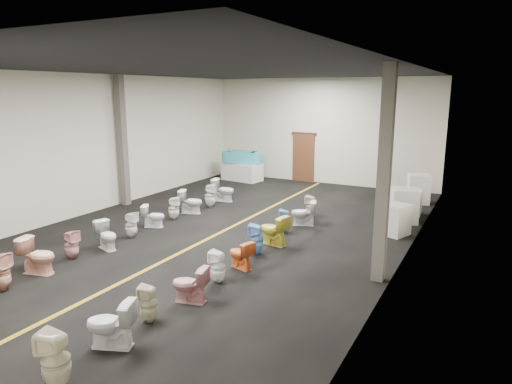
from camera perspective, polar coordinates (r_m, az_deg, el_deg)
floor at (r=13.29m, az=-3.87°, el=-4.79°), size 16.00×16.00×0.00m
ceiling at (r=12.71m, az=-4.18°, el=14.98°), size 16.00×16.00×0.00m
wall_back at (r=20.01m, az=8.23°, el=7.53°), size 10.00×0.00×10.00m
wall_left at (r=16.00m, az=-19.50°, el=5.71°), size 0.00×16.00×16.00m
wall_right at (r=11.05m, az=18.65°, el=3.02°), size 0.00×16.00×16.00m
aisle_stripe at (r=13.29m, az=-3.87°, el=-4.77°), size 0.12×15.60×0.01m
back_door at (r=20.37m, az=5.95°, el=4.28°), size 1.00×0.10×2.10m
door_frame at (r=20.26m, az=6.03°, el=7.27°), size 1.15×0.08×0.10m
column_left at (r=16.52m, az=-16.37°, el=6.12°), size 0.25×0.25×4.50m
column_right at (r=9.63m, az=15.71°, el=1.90°), size 0.25×0.25×4.50m
display_table at (r=20.56m, az=-1.75°, el=2.55°), size 1.86×1.11×0.78m
bathtub at (r=20.45m, az=-1.76°, el=4.42°), size 1.83×0.92×0.55m
appliance_crate_a at (r=13.34m, az=16.92°, el=-3.30°), size 0.88×0.88×0.88m
appliance_crate_b at (r=14.69m, az=18.04°, el=-1.60°), size 0.97×0.97×1.04m
appliance_crate_c at (r=15.67m, az=18.65°, el=-1.17°), size 0.79×0.79×0.83m
appliance_crate_d at (r=17.32m, az=19.63°, el=0.37°), size 0.91×0.91×1.04m
toilet_left_1 at (r=10.60m, az=-29.28°, el=-8.71°), size 0.41×0.41×0.80m
toilet_left_2 at (r=11.20m, az=-25.63°, el=-7.19°), size 0.89×0.64×0.82m
toilet_left_3 at (r=11.81m, az=-22.06°, el=-6.13°), size 0.34×0.33×0.71m
toilet_left_4 at (r=12.24m, az=-18.14°, el=-5.18°), size 0.79×0.60×0.72m
toilet_left_5 at (r=12.99m, az=-15.35°, el=-3.98°), size 0.37×0.37×0.72m
toilet_left_6 at (r=13.82m, az=-12.69°, el=-2.96°), size 0.75×0.60×0.67m
toilet_left_7 at (r=14.48m, az=-10.25°, el=-2.01°), size 0.44×0.44×0.73m
toilet_left_8 at (r=15.14m, az=-8.15°, el=-1.21°), size 0.85×0.64×0.77m
toilet_left_9 at (r=15.83m, az=-5.75°, el=-0.45°), size 0.49×0.48×0.83m
toilet_left_10 at (r=16.66m, az=-4.12°, el=0.24°), size 0.87×0.59×0.82m
toilet_right_0 at (r=7.04m, az=-23.76°, el=-18.69°), size 0.47×0.47×0.85m
toilet_right_1 at (r=7.74m, az=-17.71°, el=-15.45°), size 0.88×0.69×0.79m
toilet_right_2 at (r=8.35m, az=-13.27°, el=-13.43°), size 0.40×0.39×0.68m
toilet_right_3 at (r=8.92m, az=-8.25°, el=-11.36°), size 0.78×0.55×0.72m
toilet_right_4 at (r=9.70m, az=-4.80°, el=-9.29°), size 0.36×0.35×0.70m
toilet_right_5 at (r=10.42m, az=-1.92°, el=-7.78°), size 0.74×0.57×0.67m
toilet_right_6 at (r=11.25m, az=0.05°, el=-5.93°), size 0.43×0.42×0.77m
toilet_right_7 at (r=11.95m, az=2.21°, el=-4.74°), size 0.87×0.61×0.81m
toilet_right_8 at (r=12.94m, az=3.63°, el=-3.68°), size 0.40×0.39×0.69m
toilet_right_9 at (r=13.73m, az=5.98°, el=-2.63°), size 0.84×0.66×0.75m
toilet_right_10 at (r=14.53m, az=6.88°, el=-1.85°), size 0.36×0.35×0.73m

